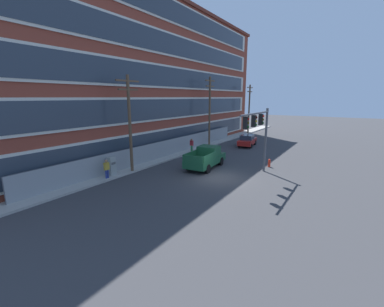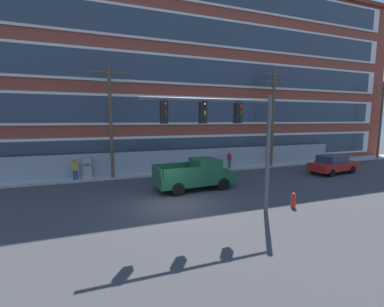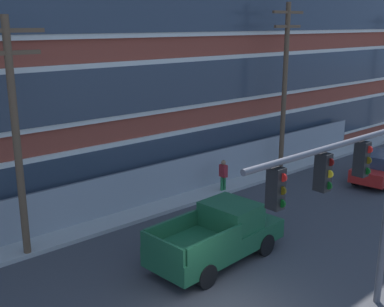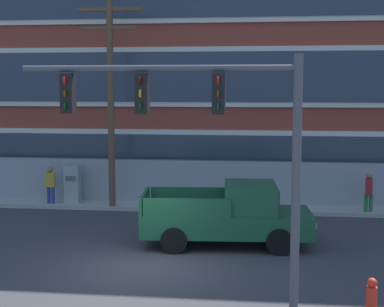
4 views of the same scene
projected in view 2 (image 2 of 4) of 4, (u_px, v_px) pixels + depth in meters
The scene contains 14 objects.
ground_plane at pixel (174, 205), 13.59m from camera, with size 160.00×160.00×0.00m, color #38383A.
sidewalk_building_side at pixel (146, 174), 21.10m from camera, with size 80.00×1.96×0.16m, color #9E9B93.
brick_mill_building at pixel (194, 81), 28.49m from camera, with size 44.48×12.02×17.52m.
chain_link_fence at pixel (188, 160), 22.56m from camera, with size 31.84×0.06×1.93m.
traffic_signal_mast at pixel (231, 127), 11.44m from camera, with size 6.21×0.43×5.64m.
pickup_truck_dark_green at pixel (197, 175), 16.68m from camera, with size 5.37×2.43×1.97m.
sedan_red at pixel (333, 164), 21.55m from camera, with size 4.64×2.35×1.56m.
utility_pole_near_corner at pixel (111, 118), 18.87m from camera, with size 2.54×0.26×8.38m.
utility_pole_midblock at pixel (273, 114), 23.95m from camera, with size 2.35×0.26×9.14m.
utility_pole_far_east at pixel (381, 117), 28.92m from camera, with size 2.48×0.26×8.69m.
electrical_cabinet at pixel (87, 169), 19.23m from camera, with size 0.60×0.49×1.70m.
pedestrian_near_cabinet at pixel (75, 169), 18.61m from camera, with size 0.41×0.25×1.69m.
pedestrian_by_fence at pixel (229, 160), 22.86m from camera, with size 0.32×0.42×1.69m.
fire_hydrant at pixel (293, 200), 13.22m from camera, with size 0.24×0.24×0.78m.
Camera 2 is at (-3.62, -12.65, 4.50)m, focal length 24.00 mm.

